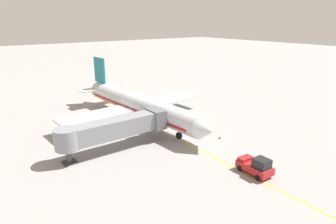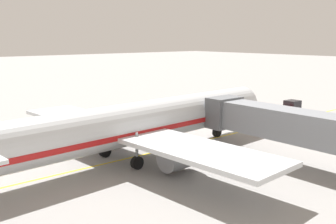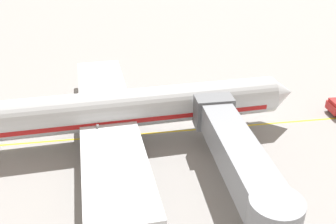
# 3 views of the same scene
# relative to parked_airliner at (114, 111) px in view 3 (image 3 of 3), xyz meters

# --- Properties ---
(ground_plane) EXTENTS (400.00, 400.00, 0.00)m
(ground_plane) POSITION_rel_parked_airliner_xyz_m (-0.53, 0.01, -3.19)
(ground_plane) COLOR gray
(gate_lead_in_line) EXTENTS (0.24, 80.00, 0.01)m
(gate_lead_in_line) POSITION_rel_parked_airliner_xyz_m (-0.53, 0.01, -3.18)
(gate_lead_in_line) COLOR gold
(gate_lead_in_line) RESTS_ON ground
(parked_airliner) EXTENTS (30.27, 37.34, 10.63)m
(parked_airliner) POSITION_rel_parked_airliner_xyz_m (0.00, 0.00, 0.00)
(parked_airliner) COLOR silver
(parked_airliner) RESTS_ON ground
(jet_bridge) EXTENTS (16.85, 3.50, 4.98)m
(jet_bridge) POSITION_rel_parked_airliner_xyz_m (9.64, 9.19, 0.27)
(jet_bridge) COLOR gray
(jet_bridge) RESTS_ON ground
(baggage_tug_lead) EXTENTS (2.28, 2.77, 1.62)m
(baggage_tug_lead) POSITION_rel_parked_airliner_xyz_m (-5.79, 2.48, -2.47)
(baggage_tug_lead) COLOR #1E339E
(baggage_tug_lead) RESTS_ON ground
(baggage_cart_front) EXTENTS (1.86, 2.98, 1.58)m
(baggage_cart_front) POSITION_rel_parked_airliner_xyz_m (-6.97, -0.30, -2.24)
(baggage_cart_front) COLOR #4C4C51
(baggage_cart_front) RESTS_ON ground
(baggage_cart_second_in_train) EXTENTS (1.86, 2.98, 1.58)m
(baggage_cart_second_in_train) POSITION_rel_parked_airliner_xyz_m (-6.75, -3.24, -2.24)
(baggage_cart_second_in_train) COLOR #4C4C51
(baggage_cart_second_in_train) RESTS_ON ground
(baggage_cart_third_in_train) EXTENTS (1.86, 2.98, 1.58)m
(baggage_cart_third_in_train) POSITION_rel_parked_airliner_xyz_m (-6.39, -6.06, -2.24)
(baggage_cart_third_in_train) COLOR #4C4C51
(baggage_cart_third_in_train) RESTS_ON ground
(baggage_cart_tail_end) EXTENTS (1.86, 2.98, 1.58)m
(baggage_cart_tail_end) POSITION_rel_parked_airliner_xyz_m (-6.28, -8.52, -2.24)
(baggage_cart_tail_end) COLOR #4C4C51
(baggage_cart_tail_end) RESTS_ON ground
(ground_crew_wing_walker) EXTENTS (0.28, 0.73, 1.69)m
(ground_crew_wing_walker) POSITION_rel_parked_airliner_xyz_m (-5.92, 5.55, -2.23)
(ground_crew_wing_walker) COLOR #232328
(ground_crew_wing_walker) RESTS_ON ground
(safety_cone_nose_left) EXTENTS (0.36, 0.36, 0.59)m
(safety_cone_nose_left) POSITION_rel_parked_airliner_xyz_m (-6.05, 15.42, -2.90)
(safety_cone_nose_left) COLOR black
(safety_cone_nose_left) RESTS_ON ground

